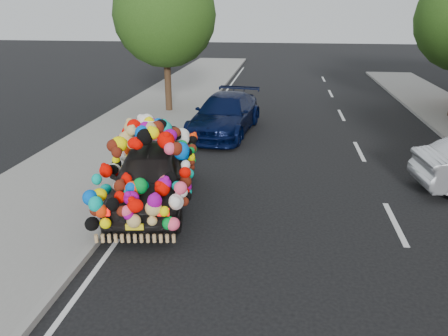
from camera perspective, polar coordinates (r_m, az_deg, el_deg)
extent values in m
plane|color=black|center=(9.80, 0.46, -5.93)|extent=(100.00, 100.00, 0.00)
cube|color=gray|center=(11.12, -22.15, -3.89)|extent=(4.00, 60.00, 0.12)
cube|color=gray|center=(10.31, -12.65, -4.68)|extent=(0.15, 60.00, 0.13)
cylinder|color=#332114|center=(19.10, -7.34, 11.19)|extent=(0.28, 0.28, 2.73)
sphere|color=#204311|center=(18.87, -7.72, 19.21)|extent=(4.20, 4.20, 4.20)
imported|color=black|center=(10.11, -9.52, -1.16)|extent=(2.15, 4.19, 1.36)
cube|color=red|center=(8.37, -15.43, -5.58)|extent=(0.23, 0.09, 0.14)
cube|color=red|center=(8.15, -7.94, -5.73)|extent=(0.23, 0.09, 0.14)
cube|color=yellow|center=(8.37, -11.60, -7.54)|extent=(0.34, 0.09, 0.12)
imported|color=black|center=(15.87, 0.14, 7.02)|extent=(2.51, 4.94, 1.37)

